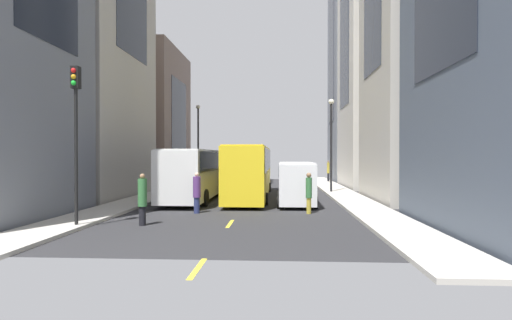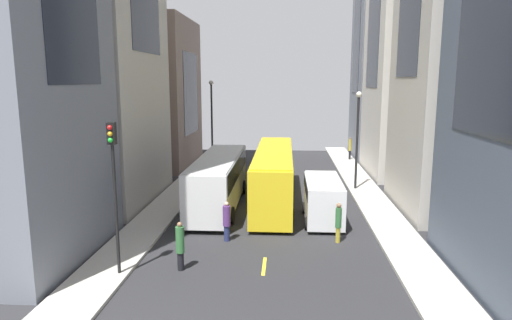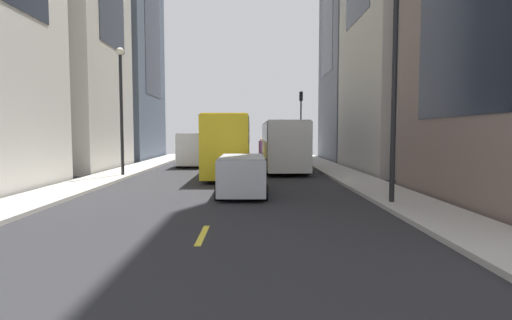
{
  "view_description": "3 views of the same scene",
  "coord_description": "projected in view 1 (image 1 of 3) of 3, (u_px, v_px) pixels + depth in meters",
  "views": [
    {
      "loc": [
        2.14,
        -31.45,
        2.96
      ],
      "look_at": [
        0.06,
        4.74,
        2.6
      ],
      "focal_mm": 28.31,
      "sensor_mm": 36.0,
      "label": 1
    },
    {
      "loc": [
        0.91,
        -33.15,
        8.31
      ],
      "look_at": [
        -1.38,
        1.13,
        2.18
      ],
      "focal_mm": 31.57,
      "sensor_mm": 36.0,
      "label": 2
    },
    {
      "loc": [
        -1.24,
        24.02,
        2.61
      ],
      "look_at": [
        -1.49,
        3.99,
        1.23
      ],
      "focal_mm": 28.05,
      "sensor_mm": 36.0,
      "label": 3
    }
  ],
  "objects": [
    {
      "name": "lane_stripe_1",
      "position": [
        230.0,
        224.0,
        17.57
      ],
      "size": [
        0.16,
        2.0,
        0.01
      ],
      "primitive_type": "cube",
      "color": "yellow",
      "rests_on": "ground"
    },
    {
      "name": "pedestrian_walking_far",
      "position": [
        142.0,
        198.0,
        17.13
      ],
      "size": [
        0.38,
        0.38,
        2.21
      ],
      "rotation": [
        0.0,
        0.0,
        4.35
      ],
      "color": "black",
      "rests_on": "ground"
    },
    {
      "name": "building_east_2",
      "position": [
        387.0,
        6.0,
        37.89
      ],
      "size": [
        7.93,
        9.23,
        34.08
      ],
      "color": "beige",
      "rests_on": "ground"
    },
    {
      "name": "traffic_light_near_corner",
      "position": [
        76.0,
        116.0,
        16.43
      ],
      "size": [
        0.32,
        0.44,
        6.47
      ],
      "color": "black",
      "rests_on": "ground"
    },
    {
      "name": "lane_stripe_3",
      "position": [
        252.0,
        194.0,
        31.55
      ],
      "size": [
        0.16,
        2.0,
        0.01
      ],
      "primitive_type": "cube",
      "color": "yellow",
      "rests_on": "ground"
    },
    {
      "name": "lane_stripe_0",
      "position": [
        198.0,
        268.0,
        10.58
      ],
      "size": [
        0.16,
        2.0,
        0.01
      ],
      "primitive_type": "cube",
      "color": "yellow",
      "rests_on": "ground"
    },
    {
      "name": "sidewalk_west",
      "position": [
        165.0,
        192.0,
        31.94
      ],
      "size": [
        2.36,
        44.0,
        0.15
      ],
      "primitive_type": "cube",
      "color": "#B2ADA3",
      "rests_on": "ground"
    },
    {
      "name": "building_west_2",
      "position": [
        145.0,
        117.0,
        42.37
      ],
      "size": [
        7.31,
        10.96,
        14.04
      ],
      "color": "#7A665B",
      "rests_on": "ground"
    },
    {
      "name": "streetlamp_near",
      "position": [
        331.0,
        135.0,
        31.86
      ],
      "size": [
        0.44,
        0.44,
        7.32
      ],
      "color": "black",
      "rests_on": "ground"
    },
    {
      "name": "lane_stripe_4",
      "position": [
        257.0,
        187.0,
        38.53
      ],
      "size": [
        0.16,
        2.0,
        0.01
      ],
      "primitive_type": "cube",
      "color": "yellow",
      "rests_on": "ground"
    },
    {
      "name": "lane_stripe_6",
      "position": [
        263.0,
        179.0,
        52.51
      ],
      "size": [
        0.16,
        2.0,
        0.01
      ],
      "primitive_type": "cube",
      "color": "yellow",
      "rests_on": "ground"
    },
    {
      "name": "ground_plane",
      "position": [
        252.0,
        194.0,
        31.55
      ],
      "size": [
        40.23,
        40.23,
        0.0
      ],
      "primitive_type": "plane",
      "color": "#28282B"
    },
    {
      "name": "lane_stripe_5",
      "position": [
        260.0,
        182.0,
        45.52
      ],
      "size": [
        0.16,
        2.0,
        0.01
      ],
      "primitive_type": "cube",
      "color": "yellow",
      "rests_on": "ground"
    },
    {
      "name": "city_bus_white",
      "position": [
        196.0,
        170.0,
        27.33
      ],
      "size": [
        2.81,
        11.49,
        3.35
      ],
      "color": "silver",
      "rests_on": "ground"
    },
    {
      "name": "lane_stripe_2",
      "position": [
        244.0,
        204.0,
        24.56
      ],
      "size": [
        0.16,
        2.0,
        0.01
      ],
      "primitive_type": "cube",
      "color": "yellow",
      "rests_on": "ground"
    },
    {
      "name": "sidewalk_east",
      "position": [
        341.0,
        193.0,
        31.15
      ],
      "size": [
        2.36,
        44.0,
        0.15
      ],
      "primitive_type": "cube",
      "color": "#B2ADA3",
      "rests_on": "ground"
    },
    {
      "name": "delivery_van_white",
      "position": [
        296.0,
        180.0,
        24.19
      ],
      "size": [
        2.25,
        5.17,
        2.58
      ],
      "color": "white",
      "rests_on": "ground"
    },
    {
      "name": "pedestrian_crossing_mid",
      "position": [
        328.0,
        170.0,
        44.67
      ],
      "size": [
        0.3,
        0.3,
        2.29
      ],
      "rotation": [
        0.0,
        0.0,
        1.83
      ],
      "color": "black",
      "rests_on": "ground"
    },
    {
      "name": "car_silver_0",
      "position": [
        248.0,
        177.0,
        39.02
      ],
      "size": [
        2.04,
        4.17,
        1.63
      ],
      "color": "#B7BABF",
      "rests_on": "ground"
    },
    {
      "name": "streetcar_yellow",
      "position": [
        251.0,
        168.0,
        28.69
      ],
      "size": [
        2.7,
        14.28,
        3.59
      ],
      "color": "yellow",
      "rests_on": "ground"
    },
    {
      "name": "streetlamp_far",
      "position": [
        198.0,
        136.0,
        41.8
      ],
      "size": [
        0.44,
        0.44,
        8.12
      ],
      "color": "black",
      "rests_on": "ground"
    },
    {
      "name": "pedestrian_crossing_near",
      "position": [
        197.0,
        192.0,
        20.81
      ],
      "size": [
        0.4,
        0.4,
        2.12
      ],
      "rotation": [
        0.0,
        0.0,
        2.34
      ],
      "color": "navy",
      "rests_on": "ground"
    },
    {
      "name": "pedestrian_waiting_curb",
      "position": [
        309.0,
        191.0,
        20.63
      ],
      "size": [
        0.32,
        0.32,
        2.11
      ],
      "rotation": [
        0.0,
        0.0,
        5.61
      ],
      "color": "gold",
      "rests_on": "ground"
    },
    {
      "name": "building_east_3",
      "position": [
        370.0,
        49.0,
        47.28
      ],
      "size": [
        9.11,
        7.73,
        31.0
      ],
      "color": "slate",
      "rests_on": "ground"
    }
  ]
}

